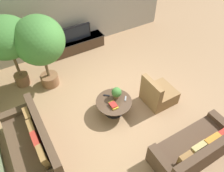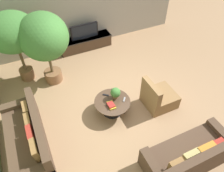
{
  "view_description": "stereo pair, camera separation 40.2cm",
  "coord_description": "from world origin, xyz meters",
  "px_view_note": "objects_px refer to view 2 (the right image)",
  "views": [
    {
      "loc": [
        -2.27,
        -3.35,
        4.63
      ],
      "look_at": [
        -0.17,
        0.21,
        0.55
      ],
      "focal_mm": 35.0,
      "sensor_mm": 36.0,
      "label": 1
    },
    {
      "loc": [
        -1.91,
        -3.54,
        4.63
      ],
      "look_at": [
        -0.17,
        0.21,
        0.55
      ],
      "focal_mm": 35.0,
      "sensor_mm": 36.0,
      "label": 2
    }
  ],
  "objects_px": {
    "couch_near_entry": "(190,156)",
    "armchair_wicker": "(158,98)",
    "media_console": "(85,43)",
    "coffee_table": "(112,105)",
    "couch_by_wall": "(28,138)",
    "potted_palm_tall": "(13,34)",
    "potted_palm_corner": "(44,38)",
    "television": "(84,31)",
    "potted_plant_tabletop": "(115,93)"
  },
  "relations": [
    {
      "from": "couch_near_entry",
      "to": "couch_by_wall",
      "type": "bearing_deg",
      "value": -31.85
    },
    {
      "from": "potted_plant_tabletop",
      "to": "couch_by_wall",
      "type": "bearing_deg",
      "value": -175.27
    },
    {
      "from": "media_console",
      "to": "coffee_table",
      "type": "distance_m",
      "value": 3.14
    },
    {
      "from": "couch_by_wall",
      "to": "coffee_table",
      "type": "bearing_deg",
      "value": 92.82
    },
    {
      "from": "media_console",
      "to": "potted_palm_corner",
      "type": "height_order",
      "value": "potted_palm_corner"
    },
    {
      "from": "potted_plant_tabletop",
      "to": "potted_palm_tall",
      "type": "bearing_deg",
      "value": 130.8
    },
    {
      "from": "television",
      "to": "potted_palm_corner",
      "type": "distance_m",
      "value": 2.07
    },
    {
      "from": "television",
      "to": "armchair_wicker",
      "type": "xyz_separation_m",
      "value": [
        0.86,
        -3.4,
        -0.41
      ]
    },
    {
      "from": "television",
      "to": "coffee_table",
      "type": "bearing_deg",
      "value": -97.0
    },
    {
      "from": "media_console",
      "to": "potted_plant_tabletop",
      "type": "height_order",
      "value": "potted_plant_tabletop"
    },
    {
      "from": "coffee_table",
      "to": "media_console",
      "type": "bearing_deg",
      "value": 83.01
    },
    {
      "from": "couch_near_entry",
      "to": "potted_palm_tall",
      "type": "relative_size",
      "value": 0.93
    },
    {
      "from": "coffee_table",
      "to": "potted_plant_tabletop",
      "type": "bearing_deg",
      "value": 32.96
    },
    {
      "from": "media_console",
      "to": "couch_near_entry",
      "type": "height_order",
      "value": "couch_near_entry"
    },
    {
      "from": "television",
      "to": "media_console",
      "type": "bearing_deg",
      "value": 90.0
    },
    {
      "from": "couch_by_wall",
      "to": "couch_near_entry",
      "type": "height_order",
      "value": "same"
    },
    {
      "from": "couch_by_wall",
      "to": "potted_palm_tall",
      "type": "xyz_separation_m",
      "value": [
        0.35,
        2.44,
        1.28
      ]
    },
    {
      "from": "media_console",
      "to": "potted_plant_tabletop",
      "type": "relative_size",
      "value": 5.76
    },
    {
      "from": "couch_near_entry",
      "to": "armchair_wicker",
      "type": "xyz_separation_m",
      "value": [
        0.34,
        1.72,
        -0.02
      ]
    },
    {
      "from": "armchair_wicker",
      "to": "potted_palm_corner",
      "type": "xyz_separation_m",
      "value": [
        -2.34,
        2.19,
        1.21
      ]
    },
    {
      "from": "armchair_wicker",
      "to": "potted_palm_tall",
      "type": "xyz_separation_m",
      "value": [
        -3.05,
        2.62,
        1.3
      ]
    },
    {
      "from": "couch_near_entry",
      "to": "potted_palm_corner",
      "type": "bearing_deg",
      "value": -62.92
    },
    {
      "from": "media_console",
      "to": "armchair_wicker",
      "type": "relative_size",
      "value": 2.19
    },
    {
      "from": "television",
      "to": "couch_by_wall",
      "type": "height_order",
      "value": "television"
    },
    {
      "from": "armchair_wicker",
      "to": "potted_palm_corner",
      "type": "height_order",
      "value": "potted_palm_corner"
    },
    {
      "from": "television",
      "to": "couch_near_entry",
      "type": "bearing_deg",
      "value": -84.22
    },
    {
      "from": "television",
      "to": "couch_near_entry",
      "type": "height_order",
      "value": "television"
    },
    {
      "from": "couch_near_entry",
      "to": "potted_palm_tall",
      "type": "height_order",
      "value": "potted_palm_tall"
    },
    {
      "from": "couch_near_entry",
      "to": "armchair_wicker",
      "type": "distance_m",
      "value": 1.75
    },
    {
      "from": "media_console",
      "to": "couch_by_wall",
      "type": "distance_m",
      "value": 4.1
    },
    {
      "from": "media_console",
      "to": "television",
      "type": "height_order",
      "value": "television"
    },
    {
      "from": "media_console",
      "to": "television",
      "type": "xyz_separation_m",
      "value": [
        -0.0,
        -0.0,
        0.46
      ]
    },
    {
      "from": "couch_by_wall",
      "to": "potted_plant_tabletop",
      "type": "relative_size",
      "value": 6.52
    },
    {
      "from": "television",
      "to": "couch_by_wall",
      "type": "relative_size",
      "value": 0.46
    },
    {
      "from": "media_console",
      "to": "couch_by_wall",
      "type": "bearing_deg",
      "value": -128.32
    },
    {
      "from": "armchair_wicker",
      "to": "potted_plant_tabletop",
      "type": "xyz_separation_m",
      "value": [
        -1.11,
        0.37,
        0.32
      ]
    },
    {
      "from": "couch_by_wall",
      "to": "potted_palm_corner",
      "type": "bearing_deg",
      "value": 152.2
    },
    {
      "from": "couch_by_wall",
      "to": "potted_plant_tabletop",
      "type": "height_order",
      "value": "couch_by_wall"
    },
    {
      "from": "media_console",
      "to": "television",
      "type": "distance_m",
      "value": 0.46
    },
    {
      "from": "couch_near_entry",
      "to": "potted_palm_corner",
      "type": "distance_m",
      "value": 4.56
    },
    {
      "from": "armchair_wicker",
      "to": "potted_palm_tall",
      "type": "bearing_deg",
      "value": 49.34
    },
    {
      "from": "television",
      "to": "coffee_table",
      "type": "height_order",
      "value": "television"
    },
    {
      "from": "coffee_table",
      "to": "potted_palm_tall",
      "type": "distance_m",
      "value": 3.23
    },
    {
      "from": "television",
      "to": "potted_plant_tabletop",
      "type": "bearing_deg",
      "value": -94.79
    },
    {
      "from": "couch_by_wall",
      "to": "armchair_wicker",
      "type": "bearing_deg",
      "value": 86.95
    },
    {
      "from": "couch_near_entry",
      "to": "potted_palm_tall",
      "type": "bearing_deg",
      "value": -57.99
    },
    {
      "from": "television",
      "to": "potted_plant_tabletop",
      "type": "height_order",
      "value": "television"
    },
    {
      "from": "potted_palm_corner",
      "to": "coffee_table",
      "type": "bearing_deg",
      "value": -59.96
    },
    {
      "from": "media_console",
      "to": "potted_palm_corner",
      "type": "relative_size",
      "value": 0.86
    },
    {
      "from": "television",
      "to": "couch_near_entry",
      "type": "distance_m",
      "value": 5.16
    }
  ]
}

